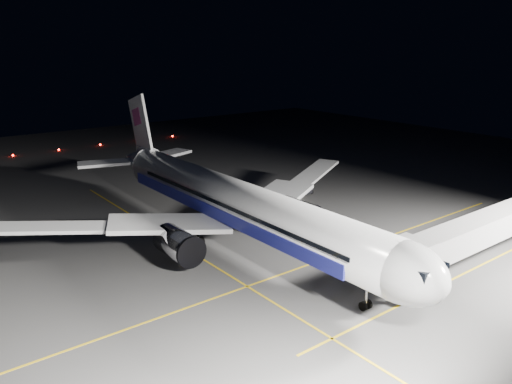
{
  "coord_description": "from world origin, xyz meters",
  "views": [
    {
      "loc": [
        47.23,
        -33.63,
        23.82
      ],
      "look_at": [
        -0.52,
        3.27,
        6.0
      ],
      "focal_mm": 35.0,
      "sensor_mm": 36.0,
      "label": 1
    }
  ],
  "objects_px": {
    "airliner": "(232,202)",
    "safety_cone_c": "(330,222)",
    "baggage_tug": "(303,189)",
    "safety_cone_b": "(300,244)",
    "jet_bridge": "(487,227)",
    "safety_cone_a": "(287,243)"
  },
  "relations": [
    {
      "from": "airliner",
      "to": "jet_bridge",
      "type": "bearing_deg",
      "value": 38.04
    },
    {
      "from": "baggage_tug",
      "to": "safety_cone_c",
      "type": "bearing_deg",
      "value": -35.65
    },
    {
      "from": "safety_cone_c",
      "to": "airliner",
      "type": "bearing_deg",
      "value": -103.4
    },
    {
      "from": "jet_bridge",
      "to": "safety_cone_a",
      "type": "bearing_deg",
      "value": -142.84
    },
    {
      "from": "baggage_tug",
      "to": "safety_cone_c",
      "type": "distance_m",
      "value": 15.1
    },
    {
      "from": "baggage_tug",
      "to": "safety_cone_b",
      "type": "height_order",
      "value": "baggage_tug"
    },
    {
      "from": "jet_bridge",
      "to": "safety_cone_c",
      "type": "bearing_deg",
      "value": -168.39
    },
    {
      "from": "airliner",
      "to": "jet_bridge",
      "type": "distance_m",
      "value": 29.31
    },
    {
      "from": "jet_bridge",
      "to": "safety_cone_b",
      "type": "height_order",
      "value": "jet_bridge"
    },
    {
      "from": "baggage_tug",
      "to": "safety_cone_b",
      "type": "bearing_deg",
      "value": -50.83
    },
    {
      "from": "baggage_tug",
      "to": "safety_cone_b",
      "type": "xyz_separation_m",
      "value": [
        16.3,
        -15.74,
        -0.61
      ]
    },
    {
      "from": "airliner",
      "to": "safety_cone_b",
      "type": "relative_size",
      "value": 104.73
    },
    {
      "from": "airliner",
      "to": "safety_cone_a",
      "type": "height_order",
      "value": "airliner"
    },
    {
      "from": "jet_bridge",
      "to": "baggage_tug",
      "type": "height_order",
      "value": "jet_bridge"
    },
    {
      "from": "jet_bridge",
      "to": "baggage_tug",
      "type": "distance_m",
      "value": 33.32
    },
    {
      "from": "safety_cone_b",
      "to": "safety_cone_c",
      "type": "relative_size",
      "value": 0.87
    },
    {
      "from": "airliner",
      "to": "baggage_tug",
      "type": "bearing_deg",
      "value": 114.93
    },
    {
      "from": "jet_bridge",
      "to": "safety_cone_c",
      "type": "xyz_separation_m",
      "value": [
        -19.74,
        -4.06,
        -4.24
      ]
    },
    {
      "from": "safety_cone_a",
      "to": "safety_cone_b",
      "type": "distance_m",
      "value": 1.62
    },
    {
      "from": "safety_cone_a",
      "to": "airliner",
      "type": "bearing_deg",
      "value": -139.06
    },
    {
      "from": "safety_cone_b",
      "to": "safety_cone_c",
      "type": "height_order",
      "value": "safety_cone_c"
    },
    {
      "from": "airliner",
      "to": "safety_cone_c",
      "type": "height_order",
      "value": "airliner"
    }
  ]
}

